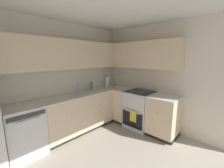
{
  "coord_description": "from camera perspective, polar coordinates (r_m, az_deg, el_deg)",
  "views": [
    {
      "loc": [
        -1.31,
        -1.42,
        1.71
      ],
      "look_at": [
        0.97,
        0.72,
        1.13
      ],
      "focal_mm": 22.62,
      "sensor_mm": 36.0,
      "label": 1
    }
  ],
  "objects": [
    {
      "name": "paper_towel_roll",
      "position": [
        4.08,
        -1.92,
        1.13
      ],
      "size": [
        0.11,
        0.11,
        0.35
      ],
      "color": "white",
      "rests_on": "countertop_back"
    },
    {
      "name": "lower_cabinets_right",
      "position": [
        3.5,
        14.56,
        -11.14
      ],
      "size": [
        0.62,
        1.53,
        0.87
      ],
      "color": "beige",
      "rests_on": "ground_plane"
    },
    {
      "name": "soap_bottle",
      "position": [
        3.73,
        -8.31,
        -0.68
      ],
      "size": [
        0.06,
        0.06,
        0.2
      ],
      "color": "#338C4C",
      "rests_on": "countertop_back"
    },
    {
      "name": "faucet",
      "position": [
        3.5,
        -13.35,
        -1.18
      ],
      "size": [
        0.07,
        0.16,
        0.19
      ],
      "color": "silver",
      "rests_on": "countertop_back"
    },
    {
      "name": "sink",
      "position": [
        3.36,
        -11.36,
        -4.31
      ],
      "size": [
        0.64,
        0.4,
        0.1
      ],
      "color": "#B7B7BC",
      "rests_on": "countertop_back"
    },
    {
      "name": "upper_cabinets_back",
      "position": [
        3.25,
        -17.95,
        11.22
      ],
      "size": [
        2.56,
        0.34,
        0.62
      ],
      "color": "beige"
    },
    {
      "name": "lower_cabinets_back",
      "position": [
        3.46,
        -13.14,
        -11.39
      ],
      "size": [
        1.67,
        0.62,
        0.87
      ],
      "color": "beige",
      "rests_on": "ground_plane"
    },
    {
      "name": "countertop_back",
      "position": [
        3.31,
        -13.47,
        -4.22
      ],
      "size": [
        2.88,
        0.6,
        0.03
      ],
      "primitive_type": "cube",
      "color": "beige",
      "rests_on": "lower_cabinets_back"
    },
    {
      "name": "dishwasher",
      "position": [
        3.04,
        -32.01,
        -15.99
      ],
      "size": [
        0.6,
        0.63,
        0.87
      ],
      "color": "silver",
      "rests_on": "ground_plane"
    },
    {
      "name": "oven_range",
      "position": [
        3.63,
        11.14,
        -9.88
      ],
      "size": [
        0.68,
        0.62,
        1.05
      ],
      "color": "silver",
      "rests_on": "ground_plane"
    },
    {
      "name": "upper_cabinets_right",
      "position": [
        3.6,
        10.51,
        11.43
      ],
      "size": [
        0.32,
        2.08,
        0.62
      ],
      "color": "beige"
    },
    {
      "name": "wall_back",
      "position": [
        3.32,
        -23.11,
        1.61
      ],
      "size": [
        3.85,
        0.05,
        2.49
      ],
      "primitive_type": "cube",
      "color": "beige",
      "rests_on": "ground_plane"
    },
    {
      "name": "countertop_right",
      "position": [
        3.36,
        14.88,
        -4.06
      ],
      "size": [
        0.6,
        1.53,
        0.03
      ],
      "color": "beige",
      "rests_on": "lower_cabinets_right"
    },
    {
      "name": "wall_right",
      "position": [
        3.54,
        19.14,
        2.37
      ],
      "size": [
        0.05,
        3.24,
        2.49
      ],
      "primitive_type": "cube",
      "color": "beige",
      "rests_on": "ground_plane"
    }
  ]
}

